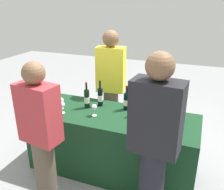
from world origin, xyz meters
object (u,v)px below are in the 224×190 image
object	(u,v)px
ice_bucket	(167,116)
wine_glass_0	(61,101)
guest_0	(41,134)
wine_bottle_5	(182,111)
wine_bottle_0	(87,99)
guest_1	(154,142)
wine_bottle_1	(100,97)
wine_bottle_4	(165,108)
wine_bottle_3	(138,107)
server_pouring	(111,85)
wine_glass_1	(62,105)
wine_glass_2	(94,108)
wine_bottle_2	(127,101)

from	to	relation	value
ice_bucket	wine_glass_0	bearing A→B (deg)	-177.88
guest_0	wine_glass_0	bearing A→B (deg)	114.58
wine_bottle_5	ice_bucket	bearing A→B (deg)	-131.64
wine_bottle_0	guest_1	xyz separation A→B (m)	(1.00, -0.71, 0.02)
wine_bottle_1	wine_bottle_4	xyz separation A→B (m)	(0.83, -0.02, -0.01)
wine_glass_0	wine_bottle_3	bearing A→B (deg)	9.56
wine_bottle_1	ice_bucket	xyz separation A→B (m)	(0.88, -0.21, -0.02)
wine_bottle_0	wine_glass_0	distance (m)	0.32
wine_glass_0	server_pouring	distance (m)	0.81
wine_bottle_1	server_pouring	bearing A→B (deg)	93.69
wine_glass_1	wine_bottle_0	bearing A→B (deg)	49.99
wine_bottle_3	ice_bucket	bearing A→B (deg)	-17.74
wine_glass_2	wine_bottle_3	bearing A→B (deg)	21.98
wine_bottle_2	wine_bottle_3	distance (m)	0.21
wine_bottle_1	guest_1	world-z (taller)	guest_1
ice_bucket	guest_1	xyz separation A→B (m)	(-0.01, -0.61, 0.03)
wine_bottle_0	wine_glass_1	world-z (taller)	wine_bottle_0
wine_bottle_3	guest_1	size ratio (longest dim) A/B	0.18
server_pouring	guest_1	xyz separation A→B (m)	(0.90, -1.27, 0.00)
wine_glass_1	ice_bucket	world-z (taller)	ice_bucket
wine_bottle_0	server_pouring	bearing A→B (deg)	79.58
wine_bottle_3	wine_bottle_4	distance (m)	0.31
wine_bottle_3	server_pouring	xyz separation A→B (m)	(-0.56, 0.55, 0.03)
wine_glass_0	guest_1	world-z (taller)	guest_1
wine_glass_2	guest_1	distance (m)	0.98
wine_glass_2	wine_bottle_2	bearing A→B (deg)	45.22
wine_bottle_5	guest_1	bearing A→B (deg)	-101.19
wine_glass_0	wine_glass_2	distance (m)	0.48
wine_bottle_1	wine_bottle_4	size ratio (longest dim) A/B	1.08
wine_bottle_5	guest_0	xyz separation A→B (m)	(-1.24, -0.89, -0.07)
wine_glass_2	ice_bucket	world-z (taller)	ice_bucket
wine_bottle_1	wine_bottle_4	bearing A→B (deg)	-1.23
server_pouring	ice_bucket	bearing A→B (deg)	136.71
wine_glass_1	wine_glass_2	bearing A→B (deg)	10.53
wine_bottle_5	wine_glass_0	distance (m)	1.46
wine_bottle_0	wine_glass_0	bearing A→B (deg)	-153.85
wine_bottle_2	wine_bottle_4	distance (m)	0.48
wine_bottle_5	wine_glass_2	xyz separation A→B (m)	(-0.97, -0.24, -0.02)
wine_bottle_0	wine_bottle_5	size ratio (longest dim) A/B	1.00
wine_bottle_4	wine_bottle_3	bearing A→B (deg)	-164.86
guest_1	server_pouring	bearing A→B (deg)	131.06
wine_bottle_4	guest_1	bearing A→B (deg)	-86.96
wine_bottle_1	wine_glass_0	world-z (taller)	wine_bottle_1
wine_bottle_0	wine_bottle_4	size ratio (longest dim) A/B	1.07
wine_bottle_0	wine_bottle_3	size ratio (longest dim) A/B	1.11
guest_0	wine_bottle_4	bearing A→B (deg)	49.65
guest_1	wine_bottle_4	bearing A→B (deg)	98.84
server_pouring	wine_glass_0	bearing A→B (deg)	53.37
wine_bottle_3	server_pouring	bearing A→B (deg)	135.75
wine_bottle_4	wine_bottle_5	distance (m)	0.20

